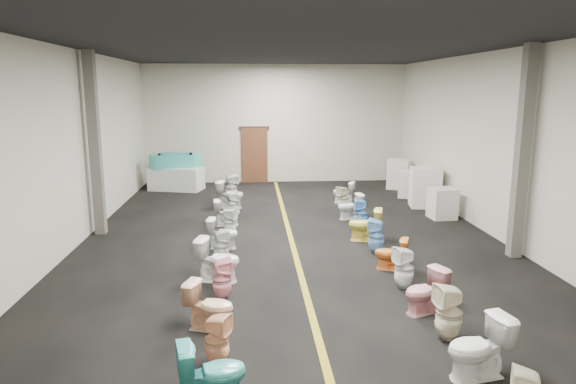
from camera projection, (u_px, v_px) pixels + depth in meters
name	position (u px, v px, depth m)	size (l,w,h in m)	color
floor	(291.00, 241.00, 12.34)	(16.00, 16.00, 0.00)	black
ceiling	(292.00, 47.00, 11.45)	(16.00, 16.00, 0.00)	black
wall_back	(275.00, 124.00, 19.71)	(10.00, 10.00, 0.00)	#BBB79F
wall_front	(372.00, 261.00, 4.07)	(10.00, 10.00, 0.00)	#BBB79F
wall_left	(70.00, 149.00, 11.54)	(16.00, 16.00, 0.00)	#BBB79F
wall_right	(500.00, 146.00, 12.25)	(16.00, 16.00, 0.00)	#BBB79F
aisle_stripe	(291.00, 240.00, 12.34)	(0.12, 15.60, 0.01)	olive
back_door	(255.00, 155.00, 19.84)	(1.00, 0.10, 2.10)	#562D19
door_frame	(254.00, 128.00, 19.63)	(1.15, 0.08, 0.10)	#331C11
column_left	(95.00, 144.00, 12.53)	(0.25, 0.25, 4.50)	#59544C
column_right	(522.00, 154.00, 10.77)	(0.25, 0.25, 4.50)	#59544C
display_table	(176.00, 179.00, 18.45)	(1.84, 0.92, 0.82)	silver
bathtub	(176.00, 160.00, 18.32)	(1.85, 0.77, 0.55)	teal
appliance_crate_a	(442.00, 203.00, 14.40)	(0.67, 0.67, 0.86)	beige
appliance_crate_b	(425.00, 187.00, 15.80)	(0.87, 0.87, 1.20)	silver
appliance_crate_c	(411.00, 184.00, 17.23)	(0.77, 0.77, 0.87)	silver
appliance_crate_d	(398.00, 174.00, 18.68)	(0.75, 0.75, 1.06)	silver
toilet_left_0	(212.00, 373.00, 5.87)	(0.44, 0.78, 0.79)	teal
toilet_left_1	(217.00, 340.00, 6.72)	(0.33, 0.33, 0.72)	#FCBB8D
toilet_left_2	(210.00, 306.00, 7.73)	(0.42, 0.74, 0.75)	#F5BD96
toilet_left_3	(222.00, 279.00, 8.84)	(0.33, 0.34, 0.74)	#F7A3AC
toilet_left_4	(218.00, 260.00, 9.68)	(0.47, 0.82, 0.84)	white
toilet_left_5	(221.00, 246.00, 10.74)	(0.32, 0.32, 0.70)	silver
toilet_left_6	(223.00, 233.00, 11.69)	(0.39, 0.69, 0.70)	white
toilet_left_7	(230.00, 222.00, 12.66)	(0.32, 0.32, 0.71)	white
toilet_left_8	(227.00, 213.00, 13.66)	(0.39, 0.69, 0.70)	white
toilet_left_9	(233.00, 204.00, 14.70)	(0.31, 0.31, 0.68)	silver
toilet_left_10	(230.00, 195.00, 15.64)	(0.46, 0.81, 0.83)	silver
toilet_left_11	(231.00, 187.00, 16.72)	(0.38, 0.39, 0.85)	silver
toilet_right_1	(479.00, 348.00, 6.41)	(0.46, 0.81, 0.82)	white
toilet_right_2	(449.00, 312.00, 7.39)	(0.38, 0.39, 0.85)	#F1E2C3
toilet_right_3	(425.00, 291.00, 8.30)	(0.41, 0.73, 0.74)	pink
toilet_right_4	(404.00, 268.00, 9.32)	(0.35, 0.36, 0.79)	white
toilet_right_5	(391.00, 254.00, 10.30)	(0.37, 0.66, 0.67)	orange
toilet_right_6	(376.00, 236.00, 11.34)	(0.35, 0.36, 0.78)	#7DB2E6
toilet_right_7	(365.00, 225.00, 12.25)	(0.45, 0.79, 0.80)	#EDD454
toilet_right_8	(361.00, 213.00, 13.38)	(0.35, 0.36, 0.78)	#6BA6E6
toilet_right_9	(350.00, 207.00, 14.31)	(0.40, 0.70, 0.72)	white
toilet_right_10	(343.00, 198.00, 15.37)	(0.33, 0.33, 0.73)	beige
toilet_right_11	(344.00, 192.00, 16.30)	(0.39, 0.69, 0.70)	white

